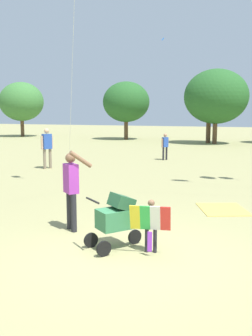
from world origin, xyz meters
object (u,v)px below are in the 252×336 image
Objects in this scene: person_adult_flyer at (71,184)px; picnic_blanket at (223,209)px; person_couple_left at (47,145)px; child_with_butterfly_kite at (151,221)px; person_red_shirt at (165,144)px; stroller at (116,216)px.

person_adult_flyer reaches higher than picnic_blanket.
picnic_blanket is at bearing -29.12° from person_couple_left.
picnic_blanket is at bearing 76.46° from child_with_butterfly_kite.
person_couple_left is (-7.29, 8.12, 0.46)m from child_with_butterfly_kite.
child_with_butterfly_kite reaches higher than picnic_blanket.
person_red_shirt is 6.32m from person_couple_left.
person_couple_left is at bearing 131.93° from child_with_butterfly_kite.
person_adult_flyer is at bearing -54.37° from person_couple_left.
person_adult_flyer reaches higher than stroller.
person_adult_flyer is 1.25× the size of person_red_shirt.
child_with_butterfly_kite is at bearing -103.54° from picnic_blanket.
stroller is at bearing -113.36° from picnic_blanket.
child_with_butterfly_kite is at bearing -2.72° from stroller.
person_red_shirt reaches higher than child_with_butterfly_kite.
child_with_butterfly_kite is 3.72m from picnic_blanket.
person_adult_flyer is (-1.96, 0.67, 0.41)m from child_with_butterfly_kite.
child_with_butterfly_kite is 0.94× the size of stroller.
stroller is at bearing -26.48° from person_adult_flyer.
person_adult_flyer is 1.68× the size of stroller.
person_couple_left reaches higher than stroller.
person_red_shirt is 0.77× the size of person_couple_left.
stroller is 0.78× the size of picnic_blanket.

